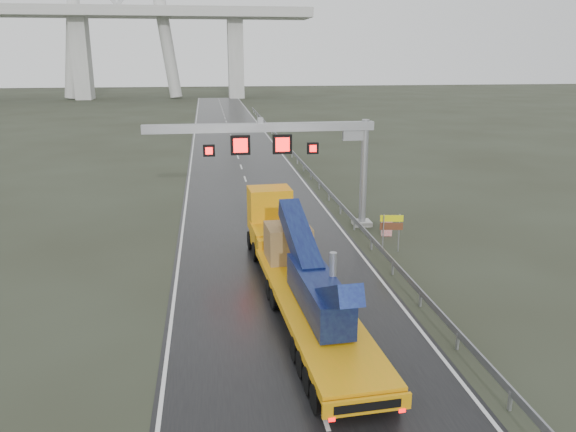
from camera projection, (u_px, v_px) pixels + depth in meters
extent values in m
plane|color=#2A2C1F|center=(310.00, 375.00, 20.44)|extent=(400.00, 400.00, 0.00)
cube|color=black|center=(241.00, 167.00, 58.50)|extent=(11.00, 200.00, 0.02)
cube|color=silver|center=(362.00, 223.00, 38.47)|extent=(1.20, 1.20, 0.30)
cylinder|color=#9A9CA3|center=(364.00, 174.00, 37.52)|extent=(0.48, 0.48, 7.20)
cube|color=#9A9CA3|center=(260.00, 127.00, 35.69)|extent=(14.80, 0.55, 0.55)
cube|color=#9A9CA3|center=(353.00, 133.00, 36.66)|extent=(1.40, 0.35, 0.90)
cube|color=#9A9CA3|center=(260.00, 120.00, 35.57)|extent=(0.35, 0.35, 0.35)
cube|color=black|center=(240.00, 145.00, 35.77)|extent=(1.25, 0.25, 1.25)
cube|color=#FF0C0C|center=(241.00, 146.00, 35.64)|extent=(0.90, 0.02, 0.90)
cube|color=black|center=(282.00, 144.00, 36.14)|extent=(1.25, 0.25, 1.25)
cube|color=#FF0C0C|center=(283.00, 145.00, 36.00)|extent=(0.90, 0.02, 0.90)
cube|color=black|center=(209.00, 151.00, 35.58)|extent=(0.75, 0.25, 0.75)
cube|color=#FF0C0C|center=(209.00, 151.00, 35.44)|extent=(0.54, 0.02, 0.54)
cube|color=black|center=(313.00, 148.00, 36.49)|extent=(0.75, 0.25, 0.75)
cube|color=#FF0C0C|center=(313.00, 149.00, 36.36)|extent=(0.54, 0.02, 0.54)
cube|color=silver|center=(82.00, 58.00, 145.97)|extent=(4.00, 6.00, 21.00)
cube|color=silver|center=(236.00, 58.00, 151.44)|extent=(4.00, 6.00, 21.00)
cube|color=orange|center=(312.00, 304.00, 23.86)|extent=(3.57, 13.99, 0.35)
cube|color=orange|center=(367.00, 406.00, 17.25)|extent=(2.87, 0.28, 0.54)
cube|color=black|center=(368.00, 407.00, 17.18)|extent=(2.17, 0.15, 0.30)
cube|color=#FF0505|center=(332.00, 420.00, 17.05)|extent=(0.22, 0.05, 0.12)
cube|color=#FF0505|center=(402.00, 411.00, 17.48)|extent=(0.22, 0.05, 0.12)
cube|color=orange|center=(280.00, 241.00, 30.65)|extent=(2.64, 1.33, 0.49)
cube|color=orange|center=(275.00, 237.00, 32.20)|extent=(2.74, 3.11, 1.19)
cube|color=orange|center=(270.00, 209.00, 33.56)|extent=(2.58, 2.12, 2.57)
cube|color=black|center=(267.00, 200.00, 34.42)|extent=(2.27, 0.18, 1.19)
cube|color=#0F1348|center=(318.00, 293.00, 22.67)|extent=(1.73, 6.01, 1.39)
cube|color=#0F1348|center=(300.00, 238.00, 25.60)|extent=(1.30, 5.50, 2.53)
cube|color=#0F1348|center=(336.00, 297.00, 20.09)|extent=(1.12, 3.97, 2.39)
cylinder|color=#9A9CA3|center=(333.00, 271.00, 22.54)|extent=(0.31, 0.31, 1.58)
cube|color=#A08648|center=(288.00, 242.00, 28.41)|extent=(2.30, 2.30, 1.78)
cylinder|color=black|center=(342.00, 370.00, 19.81)|extent=(2.92, 1.15, 0.99)
cylinder|color=black|center=(299.00, 292.00, 26.34)|extent=(2.92, 1.15, 0.99)
cylinder|color=black|center=(270.00, 239.00, 33.87)|extent=(2.73, 1.24, 1.09)
cylinder|color=#9A9CA3|center=(383.00, 234.00, 32.87)|extent=(0.08, 0.08, 2.31)
cylinder|color=#9A9CA3|center=(399.00, 233.00, 33.00)|extent=(0.08, 0.08, 2.31)
cube|color=#EFED0C|center=(392.00, 218.00, 32.69)|extent=(1.34, 0.26, 0.38)
cube|color=brown|center=(391.00, 226.00, 32.82)|extent=(1.34, 0.26, 0.43)
cube|color=red|center=(387.00, 227.00, 36.14)|extent=(0.72, 0.47, 1.13)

